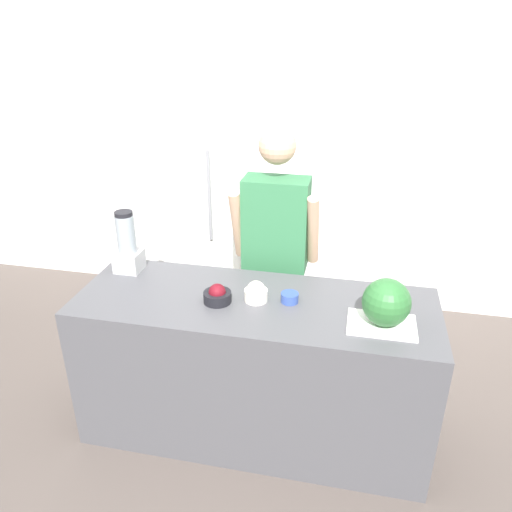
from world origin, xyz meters
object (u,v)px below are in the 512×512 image
object	(u,v)px
person	(275,257)
bowl_small_blue	(290,298)
blender	(127,246)
watermelon	(386,302)
refrigerator	(195,203)
bowl_cherries	(217,295)
bowl_cream	(256,292)

from	to	relation	value
person	bowl_small_blue	xyz separation A→B (m)	(0.18, -0.55, 0.03)
bowl_small_blue	blender	size ratio (longest dim) A/B	0.25
person	watermelon	bearing A→B (deg)	-45.66
refrigerator	watermelon	bearing A→B (deg)	-44.07
person	bowl_small_blue	size ratio (longest dim) A/B	18.01
refrigerator	bowl_cherries	bearing A→B (deg)	-66.80
person	bowl_cherries	bearing A→B (deg)	-107.85
watermelon	bowl_cherries	size ratio (longest dim) A/B	1.58
person	bowl_small_blue	bearing A→B (deg)	-72.27
person	blender	world-z (taller)	person
refrigerator	bowl_small_blue	world-z (taller)	refrigerator
bowl_small_blue	bowl_cherries	bearing A→B (deg)	-168.09
person	bowl_cherries	xyz separation A→B (m)	(-0.20, -0.63, 0.05)
bowl_small_blue	watermelon	bearing A→B (deg)	-14.95
bowl_cherries	bowl_small_blue	bearing A→B (deg)	11.91
refrigerator	bowl_small_blue	distance (m)	1.58
bowl_small_blue	blender	bearing A→B (deg)	170.20
bowl_cherries	bowl_cream	world-z (taller)	bowl_cream
bowl_cherries	bowl_cream	distance (m)	0.21
watermelon	bowl_cream	size ratio (longest dim) A/B	1.88
refrigerator	bowl_cherries	xyz separation A→B (m)	(0.58, -1.34, -0.02)
blender	bowl_cream	bearing A→B (deg)	-13.29
blender	person	bearing A→B (deg)	24.53
bowl_cream	watermelon	bearing A→B (deg)	-9.29
bowl_cream	bowl_small_blue	xyz separation A→B (m)	(0.18, 0.02, -0.02)
refrigerator	person	xyz separation A→B (m)	(0.78, -0.72, -0.06)
person	watermelon	size ratio (longest dim) A/B	7.21
refrigerator	person	bearing A→B (deg)	-42.65
bowl_cream	person	bearing A→B (deg)	89.58
bowl_small_blue	refrigerator	bearing A→B (deg)	127.01
watermelon	bowl_cherries	xyz separation A→B (m)	(-0.86, 0.05, -0.09)
bowl_cherries	bowl_small_blue	xyz separation A→B (m)	(0.38, 0.08, -0.01)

